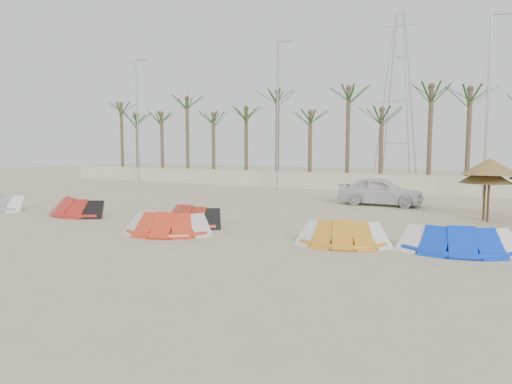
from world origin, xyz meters
The scene contains 16 objects.
ground centered at (0.00, 0.00, 0.00)m, with size 120.00×120.00×0.00m, color tan.
boundary_wall centered at (0.00, 22.00, 0.65)m, with size 60.00×0.30×1.30m, color beige.
palm_line centered at (0.67, 23.50, 6.44)m, with size 52.00×4.00×7.70m.
lamp_a centered at (-19.96, 20.00, 5.77)m, with size 1.25×0.14×11.00m.
lamp_b centered at (-5.96, 20.00, 5.77)m, with size 1.25×0.14×11.00m.
lamp_c centered at (8.04, 20.00, 5.77)m, with size 1.25×0.14×11.00m.
pylon centered at (1.00, 28.00, 0.00)m, with size 3.00×3.00×14.00m, color #A5A8AD, non-canonical shape.
kite_grey centered at (-13.23, 3.46, 0.42)m, with size 3.27×1.96×0.90m.
kite_red_left centered at (-8.37, 3.94, 0.42)m, with size 3.78×2.00×0.90m.
kite_red_mid centered at (-1.93, 4.23, 0.42)m, with size 3.20×1.83×0.90m.
kite_red_right centered at (-1.43, 2.21, 0.42)m, with size 3.53×2.42×0.90m.
kite_orange centered at (4.77, 3.52, 0.42)m, with size 3.23×2.20×0.90m.
kite_blue centered at (8.14, 4.30, 0.42)m, with size 3.66×2.16×0.90m.
parasol_left centered at (8.44, 11.43, 1.98)m, with size 2.19×2.19×2.33m.
parasol_mid centered at (8.61, 11.00, 2.38)m, with size 2.28×2.28×2.74m.
car centered at (3.17, 14.43, 0.78)m, with size 1.84×4.56×1.55m, color silver.
Camera 1 is at (9.39, -10.78, 3.17)m, focal length 32.00 mm.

